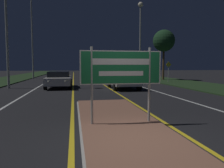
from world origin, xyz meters
TOP-DOWN VIEW (x-y plane):
  - ground_plane at (0.00, 0.00)m, footprint 160.00×160.00m
  - median_island at (0.00, 1.47)m, footprint 2.38×8.57m
  - verge_right at (9.50, 20.00)m, footprint 5.00×100.00m
  - centre_line_yellow_left at (-1.38, 25.00)m, footprint 0.12×70.00m
  - centre_line_yellow_right at (1.38, 25.00)m, footprint 0.12×70.00m
  - lane_line_white_left at (-4.20, 25.00)m, footprint 0.12×70.00m
  - lane_line_white_right at (4.20, 25.00)m, footprint 0.12×70.00m
  - edge_line_white_left at (-7.20, 25.00)m, footprint 0.10×70.00m
  - edge_line_white_right at (7.20, 25.00)m, footprint 0.10×70.00m
  - highway_sign at (0.00, 1.46)m, footprint 2.31×0.07m
  - streetlight_left_far at (-6.70, 26.25)m, footprint 0.62×0.62m
  - streetlight_right_near at (6.61, 21.02)m, footprint 0.60×0.60m
  - car_receding_0 at (2.35, 11.39)m, footprint 1.94×4.06m
  - car_receding_1 at (2.88, 24.37)m, footprint 2.04×4.46m
  - car_receding_2 at (5.67, 32.69)m, footprint 1.89×4.47m
  - car_approaching_0 at (-2.48, 13.15)m, footprint 1.98×4.31m
  - warning_sign at (8.34, 16.71)m, footprint 0.60×0.06m
  - roadside_palm_right at (9.33, 20.33)m, footprint 2.60×2.60m

SIDE VIEW (x-z plane):
  - ground_plane at x=0.00m, z-range 0.00..0.00m
  - centre_line_yellow_left at x=-1.38m, z-range 0.00..0.01m
  - centre_line_yellow_right at x=1.38m, z-range 0.00..0.01m
  - lane_line_white_left at x=-4.20m, z-range 0.00..0.01m
  - lane_line_white_right at x=4.20m, z-range 0.00..0.01m
  - edge_line_white_left at x=-7.20m, z-range 0.00..0.01m
  - edge_line_white_right at x=7.20m, z-range 0.00..0.01m
  - verge_right at x=9.50m, z-range 0.00..0.08m
  - median_island at x=0.00m, z-range -0.01..0.09m
  - car_approaching_0 at x=-2.48m, z-range 0.05..1.32m
  - car_receding_2 at x=5.67m, z-range 0.03..1.49m
  - car_receding_1 at x=2.88m, z-range 0.04..1.51m
  - car_receding_0 at x=2.35m, z-range 0.04..1.51m
  - warning_sign at x=8.34m, z-range 0.30..2.39m
  - highway_sign at x=0.00m, z-range 0.52..2.66m
  - roadside_palm_right at x=9.33m, z-range 1.72..7.67m
  - streetlight_right_near at x=6.61m, z-range 1.73..11.02m
  - streetlight_left_far at x=-6.70m, z-range 2.00..13.06m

